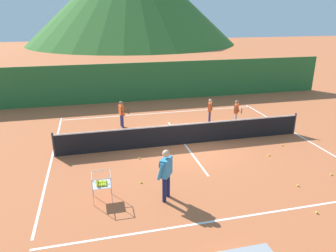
{
  "coord_description": "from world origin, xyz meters",
  "views": [
    {
      "loc": [
        -3.82,
        -12.51,
        5.57
      ],
      "look_at": [
        -0.94,
        -0.68,
        1.19
      ],
      "focal_mm": 33.55,
      "sensor_mm": 36.0,
      "label": 1
    }
  ],
  "objects_px": {
    "student_1": "(210,108)",
    "ball_cart": "(101,183)",
    "tennis_ball_2": "(141,182)",
    "tennis_ball_7": "(269,155)",
    "tennis_ball_5": "(282,145)",
    "tennis_ball_1": "(168,161)",
    "tennis_ball_6": "(331,174)",
    "tennis_ball_3": "(298,185)",
    "instructor": "(166,170)",
    "tennis_ball_0": "(140,158)",
    "student_2": "(236,110)",
    "student_0": "(122,112)",
    "tennis_net": "(185,134)",
    "tennis_ball_4": "(317,213)"
  },
  "relations": [
    {
      "from": "instructor",
      "to": "student_0",
      "type": "relative_size",
      "value": 1.23
    },
    {
      "from": "tennis_net",
      "to": "tennis_ball_0",
      "type": "height_order",
      "value": "tennis_net"
    },
    {
      "from": "student_1",
      "to": "student_2",
      "type": "distance_m",
      "value": 1.4
    },
    {
      "from": "student_2",
      "to": "tennis_ball_1",
      "type": "xyz_separation_m",
      "value": [
        -4.53,
        -3.49,
        -0.76
      ]
    },
    {
      "from": "student_1",
      "to": "tennis_ball_4",
      "type": "bearing_deg",
      "value": -89.21
    },
    {
      "from": "tennis_ball_1",
      "to": "tennis_ball_4",
      "type": "height_order",
      "value": "same"
    },
    {
      "from": "tennis_ball_5",
      "to": "tennis_ball_6",
      "type": "distance_m",
      "value": 2.82
    },
    {
      "from": "ball_cart",
      "to": "tennis_ball_5",
      "type": "bearing_deg",
      "value": 17.16
    },
    {
      "from": "student_2",
      "to": "tennis_ball_2",
      "type": "relative_size",
      "value": 19.52
    },
    {
      "from": "tennis_ball_0",
      "to": "tennis_ball_5",
      "type": "bearing_deg",
      "value": -1.71
    },
    {
      "from": "instructor",
      "to": "tennis_ball_1",
      "type": "xyz_separation_m",
      "value": [
        0.68,
        2.5,
        -0.99
      ]
    },
    {
      "from": "tennis_ball_2",
      "to": "student_2",
      "type": "bearing_deg",
      "value": 39.71
    },
    {
      "from": "tennis_net",
      "to": "tennis_ball_4",
      "type": "bearing_deg",
      "value": -68.82
    },
    {
      "from": "tennis_ball_1",
      "to": "tennis_ball_7",
      "type": "distance_m",
      "value": 4.23
    },
    {
      "from": "tennis_net",
      "to": "instructor",
      "type": "xyz_separation_m",
      "value": [
        -1.84,
        -4.12,
        0.52
      ]
    },
    {
      "from": "tennis_ball_5",
      "to": "ball_cart",
      "type": "bearing_deg",
      "value": -162.84
    },
    {
      "from": "tennis_ball_1",
      "to": "tennis_ball_3",
      "type": "height_order",
      "value": "same"
    },
    {
      "from": "student_1",
      "to": "tennis_ball_3",
      "type": "distance_m",
      "value": 7.11
    },
    {
      "from": "instructor",
      "to": "tennis_ball_7",
      "type": "distance_m",
      "value": 5.4
    },
    {
      "from": "ball_cart",
      "to": "tennis_ball_7",
      "type": "height_order",
      "value": "ball_cart"
    },
    {
      "from": "student_2",
      "to": "tennis_ball_6",
      "type": "relative_size",
      "value": 19.52
    },
    {
      "from": "student_2",
      "to": "instructor",
      "type": "bearing_deg",
      "value": -131.0
    },
    {
      "from": "student_1",
      "to": "tennis_ball_7",
      "type": "distance_m",
      "value": 4.78
    },
    {
      "from": "tennis_ball_6",
      "to": "tennis_ball_3",
      "type": "bearing_deg",
      "value": -166.48
    },
    {
      "from": "tennis_ball_1",
      "to": "tennis_ball_4",
      "type": "xyz_separation_m",
      "value": [
        3.46,
        -4.33,
        0.0
      ]
    },
    {
      "from": "student_1",
      "to": "ball_cart",
      "type": "bearing_deg",
      "value": -133.57
    },
    {
      "from": "ball_cart",
      "to": "tennis_ball_7",
      "type": "distance_m",
      "value": 7.08
    },
    {
      "from": "student_1",
      "to": "ball_cart",
      "type": "distance_m",
      "value": 8.7
    },
    {
      "from": "instructor",
      "to": "tennis_ball_3",
      "type": "xyz_separation_m",
      "value": [
        4.55,
        -0.33,
        -0.99
      ]
    },
    {
      "from": "tennis_ball_5",
      "to": "tennis_net",
      "type": "bearing_deg",
      "value": 163.55
    },
    {
      "from": "student_1",
      "to": "tennis_ball_3",
      "type": "height_order",
      "value": "student_1"
    },
    {
      "from": "tennis_net",
      "to": "tennis_ball_1",
      "type": "distance_m",
      "value": 2.04
    },
    {
      "from": "student_1",
      "to": "student_2",
      "type": "xyz_separation_m",
      "value": [
        1.19,
        -0.73,
        0.02
      ]
    },
    {
      "from": "tennis_net",
      "to": "tennis_ball_4",
      "type": "xyz_separation_m",
      "value": [
        2.3,
        -5.94,
        -0.47
      ]
    },
    {
      "from": "student_1",
      "to": "tennis_ball_1",
      "type": "relative_size",
      "value": 19.01
    },
    {
      "from": "student_2",
      "to": "tennis_ball_1",
      "type": "relative_size",
      "value": 19.52
    },
    {
      "from": "tennis_ball_5",
      "to": "tennis_ball_7",
      "type": "bearing_deg",
      "value": -144.41
    },
    {
      "from": "student_2",
      "to": "ball_cart",
      "type": "bearing_deg",
      "value": -142.2
    },
    {
      "from": "ball_cart",
      "to": "tennis_ball_2",
      "type": "relative_size",
      "value": 13.22
    },
    {
      "from": "tennis_net",
      "to": "tennis_ball_3",
      "type": "distance_m",
      "value": 5.23
    },
    {
      "from": "student_0",
      "to": "tennis_ball_6",
      "type": "xyz_separation_m",
      "value": [
        6.87,
        -7.0,
        -0.79
      ]
    },
    {
      "from": "student_1",
      "to": "tennis_ball_4",
      "type": "xyz_separation_m",
      "value": [
        0.12,
        -8.55,
        -0.74
      ]
    },
    {
      "from": "student_0",
      "to": "tennis_ball_7",
      "type": "xyz_separation_m",
      "value": [
        5.53,
        -4.99,
        -0.79
      ]
    },
    {
      "from": "tennis_ball_1",
      "to": "tennis_ball_6",
      "type": "distance_m",
      "value": 6.05
    },
    {
      "from": "student_0",
      "to": "student_1",
      "type": "distance_m",
      "value": 4.68
    },
    {
      "from": "tennis_ball_3",
      "to": "student_2",
      "type": "bearing_deg",
      "value": 84.01
    },
    {
      "from": "tennis_ball_2",
      "to": "tennis_ball_5",
      "type": "xyz_separation_m",
      "value": [
        6.62,
        1.73,
        0.0
      ]
    },
    {
      "from": "tennis_ball_6",
      "to": "tennis_ball_1",
      "type": "bearing_deg",
      "value": 156.32
    },
    {
      "from": "instructor",
      "to": "tennis_ball_0",
      "type": "xyz_separation_m",
      "value": [
        -0.37,
        3.08,
        -0.99
      ]
    },
    {
      "from": "tennis_ball_2",
      "to": "tennis_ball_7",
      "type": "height_order",
      "value": "same"
    }
  ]
}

